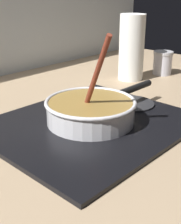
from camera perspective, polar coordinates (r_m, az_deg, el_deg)
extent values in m
cube|color=#9E8466|center=(0.77, 1.01, -9.11)|extent=(2.40, 1.60, 0.04)
cube|color=black|center=(0.91, 0.00, -2.14)|extent=(0.56, 0.48, 0.01)
torus|color=#592D0C|center=(0.91, 0.00, -1.57)|extent=(0.20, 0.20, 0.01)
cylinder|color=#262628|center=(1.05, 7.39, 1.55)|extent=(0.15, 0.15, 0.01)
cylinder|color=silver|center=(0.90, 0.00, 0.00)|extent=(0.25, 0.25, 0.06)
cylinder|color=olive|center=(0.90, 0.00, 0.24)|extent=(0.24, 0.24, 0.06)
torus|color=silver|center=(0.89, 0.00, 1.84)|extent=(0.26, 0.26, 0.01)
cylinder|color=black|center=(1.04, 7.94, 4.29)|extent=(0.17, 0.02, 0.02)
cylinder|color=#E5CC7A|center=(0.85, 2.51, 0.15)|extent=(0.03, 0.03, 0.01)
cylinder|color=#E5CC7A|center=(0.92, -4.06, 1.84)|extent=(0.04, 0.04, 0.01)
cylinder|color=beige|center=(0.84, -1.66, -0.11)|extent=(0.03, 0.03, 0.01)
cylinder|color=#EDD88C|center=(0.93, -0.59, 2.22)|extent=(0.03, 0.03, 0.01)
cylinder|color=beige|center=(0.80, 0.02, -1.15)|extent=(0.03, 0.03, 0.01)
cylinder|color=#EDD88C|center=(0.90, 1.82, 1.51)|extent=(0.03, 0.03, 0.01)
cylinder|color=beige|center=(0.96, 0.55, 2.87)|extent=(0.04, 0.04, 0.01)
cylinder|color=#EDD88C|center=(0.88, 5.10, 1.00)|extent=(0.03, 0.03, 0.01)
cylinder|color=maroon|center=(0.82, 1.06, 6.84)|extent=(0.05, 0.12, 0.22)
cube|color=brown|center=(0.89, -0.91, 1.03)|extent=(0.04, 0.05, 0.01)
cylinder|color=silver|center=(1.47, 12.90, 8.43)|extent=(0.08, 0.08, 0.09)
cylinder|color=#B2B2B7|center=(1.46, 13.07, 10.41)|extent=(0.09, 0.09, 0.01)
cylinder|color=white|center=(1.35, 7.44, 11.48)|extent=(0.10, 0.10, 0.27)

